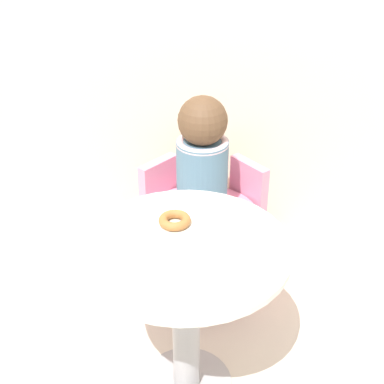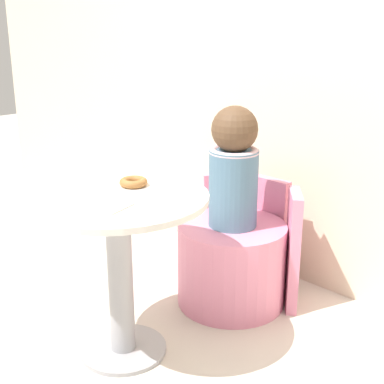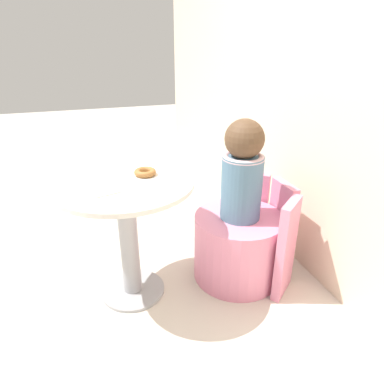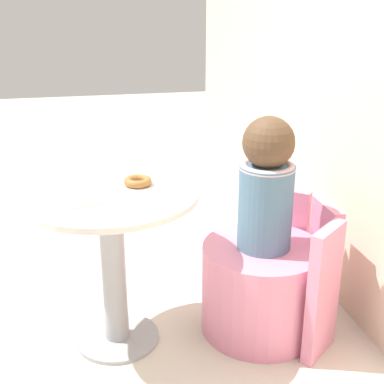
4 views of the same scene
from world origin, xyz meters
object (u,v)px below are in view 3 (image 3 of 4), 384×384
(round_table, at_px, (126,215))
(donut, at_px, (145,172))
(tub_chair, at_px, (238,247))
(child_figure, at_px, (243,171))

(round_table, distance_m, donut, 0.25)
(tub_chair, bearing_deg, donut, -99.92)
(child_figure, xyz_separation_m, donut, (-0.09, -0.53, 0.02))
(tub_chair, distance_m, donut, 0.74)
(round_table, bearing_deg, tub_chair, 85.82)
(tub_chair, bearing_deg, child_figure, 180.00)
(tub_chair, xyz_separation_m, donut, (-0.09, -0.53, 0.52))
(tub_chair, relative_size, child_figure, 0.92)
(round_table, height_order, child_figure, child_figure)
(round_table, bearing_deg, donut, 109.63)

